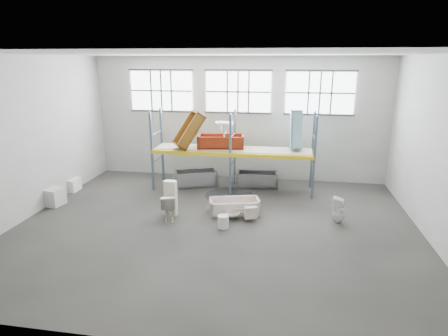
% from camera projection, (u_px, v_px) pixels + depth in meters
% --- Properties ---
extents(floor, '(12.00, 10.00, 0.10)m').
position_uv_depth(floor, '(216.00, 227.00, 11.40)').
color(floor, '#4A4540').
rests_on(floor, ground).
extents(ceiling, '(12.00, 10.00, 0.10)m').
position_uv_depth(ceiling, '(215.00, 52.00, 9.98)').
color(ceiling, silver).
rests_on(ceiling, ground).
extents(wall_back, '(12.00, 0.10, 5.00)m').
position_uv_depth(wall_back, '(238.00, 119.00, 15.48)').
color(wall_back, '#A3A098').
rests_on(wall_back, ground).
extents(wall_front, '(12.00, 0.10, 5.00)m').
position_uv_depth(wall_front, '(156.00, 215.00, 5.91)').
color(wall_front, '#B3B0A6').
rests_on(wall_front, ground).
extents(wall_left, '(0.10, 10.00, 5.00)m').
position_uv_depth(wall_left, '(24.00, 138.00, 11.65)').
color(wall_left, '#ABA89F').
rests_on(wall_left, ground).
extents(wall_right, '(0.10, 10.00, 5.00)m').
position_uv_depth(wall_right, '(445.00, 154.00, 9.74)').
color(wall_right, '#B1ADA3').
rests_on(wall_right, ground).
extents(window_left, '(2.60, 0.04, 1.60)m').
position_uv_depth(window_left, '(161.00, 91.00, 15.57)').
color(window_left, white).
rests_on(window_left, wall_back).
extents(window_mid, '(2.60, 0.04, 1.60)m').
position_uv_depth(window_mid, '(238.00, 92.00, 15.07)').
color(window_mid, white).
rests_on(window_mid, wall_back).
extents(window_right, '(2.60, 0.04, 1.60)m').
position_uv_depth(window_right, '(320.00, 93.00, 14.56)').
color(window_right, white).
rests_on(window_right, wall_back).
extents(rack_upright_la, '(0.08, 0.08, 3.00)m').
position_uv_depth(rack_upright_la, '(152.00, 152.00, 14.19)').
color(rack_upright_la, slate).
rests_on(rack_upright_la, floor).
extents(rack_upright_lb, '(0.08, 0.08, 3.00)m').
position_uv_depth(rack_upright_lb, '(162.00, 145.00, 15.33)').
color(rack_upright_lb, slate).
rests_on(rack_upright_lb, floor).
extents(rack_upright_ma, '(0.08, 0.08, 3.00)m').
position_uv_depth(rack_upright_ma, '(230.00, 155.00, 13.72)').
color(rack_upright_ma, slate).
rests_on(rack_upright_ma, floor).
extents(rack_upright_mb, '(0.08, 0.08, 3.00)m').
position_uv_depth(rack_upright_mb, '(235.00, 148.00, 14.86)').
color(rack_upright_mb, slate).
rests_on(rack_upright_mb, floor).
extents(rack_upright_ra, '(0.08, 0.08, 3.00)m').
position_uv_depth(rack_upright_ra, '(314.00, 158.00, 13.25)').
color(rack_upright_ra, slate).
rests_on(rack_upright_ra, floor).
extents(rack_upright_rb, '(0.08, 0.08, 3.00)m').
position_uv_depth(rack_upright_rb, '(312.00, 150.00, 14.38)').
color(rack_upright_rb, slate).
rests_on(rack_upright_rb, floor).
extents(rack_beam_front, '(6.00, 0.10, 0.14)m').
position_uv_depth(rack_beam_front, '(230.00, 155.00, 13.72)').
color(rack_beam_front, yellow).
rests_on(rack_beam_front, floor).
extents(rack_beam_back, '(6.00, 0.10, 0.14)m').
position_uv_depth(rack_beam_back, '(235.00, 148.00, 14.86)').
color(rack_beam_back, yellow).
rests_on(rack_beam_back, floor).
extents(shelf_deck, '(5.90, 1.10, 0.03)m').
position_uv_depth(shelf_deck, '(233.00, 149.00, 14.27)').
color(shelf_deck, gray).
rests_on(shelf_deck, floor).
extents(wet_patch, '(1.80, 1.80, 0.00)m').
position_uv_depth(wet_patch, '(229.00, 195.00, 13.95)').
color(wet_patch, black).
rests_on(wet_patch, floor).
extents(bathtub_beige, '(1.75, 1.14, 0.47)m').
position_uv_depth(bathtub_beige, '(234.00, 206.00, 12.27)').
color(bathtub_beige, beige).
rests_on(bathtub_beige, floor).
extents(cistern_spare, '(0.42, 0.30, 0.37)m').
position_uv_depth(cistern_spare, '(251.00, 213.00, 11.66)').
color(cistern_spare, beige).
rests_on(cistern_spare, bathtub_beige).
extents(sink_in_tub, '(0.51, 0.51, 0.16)m').
position_uv_depth(sink_in_tub, '(233.00, 215.00, 11.80)').
color(sink_in_tub, '#EFE0CA').
rests_on(sink_in_tub, bathtub_beige).
extents(toilet_beige, '(0.68, 0.92, 0.84)m').
position_uv_depth(toilet_beige, '(169.00, 206.00, 11.80)').
color(toilet_beige, beige).
rests_on(toilet_beige, floor).
extents(cistern_tall, '(0.39, 0.27, 1.17)m').
position_uv_depth(cistern_tall, '(171.00, 198.00, 12.03)').
color(cistern_tall, beige).
rests_on(cistern_tall, floor).
extents(toilet_white, '(0.46, 0.46, 0.82)m').
position_uv_depth(toilet_white, '(339.00, 210.00, 11.54)').
color(toilet_white, white).
rests_on(toilet_white, floor).
extents(steel_tub_left, '(1.81, 1.30, 0.60)m').
position_uv_depth(steel_tub_left, '(196.00, 178.00, 14.96)').
color(steel_tub_left, '#B3B6BA').
rests_on(steel_tub_left, floor).
extents(steel_tub_right, '(1.61, 0.82, 0.57)m').
position_uv_depth(steel_tub_right, '(257.00, 179.00, 14.88)').
color(steel_tub_right, '#96979D').
rests_on(steel_tub_right, floor).
extents(rust_tub_flat, '(1.84, 1.03, 0.49)m').
position_uv_depth(rust_tub_flat, '(221.00, 142.00, 14.42)').
color(rust_tub_flat, maroon).
rests_on(rust_tub_flat, shelf_deck).
extents(rust_tub_tilted, '(1.37, 1.22, 1.44)m').
position_uv_depth(rust_tub_tilted, '(189.00, 130.00, 14.09)').
color(rust_tub_tilted, '#8C5513').
rests_on(rust_tub_tilted, shelf_deck).
extents(sink_on_shelf, '(0.71, 0.58, 0.58)m').
position_uv_depth(sink_on_shelf, '(224.00, 136.00, 14.02)').
color(sink_on_shelf, silver).
rests_on(sink_on_shelf, rust_tub_flat).
extents(blue_tub_upright, '(0.48, 0.69, 1.45)m').
position_uv_depth(blue_tub_upright, '(296.00, 129.00, 13.86)').
color(blue_tub_upright, '#85B6CE').
rests_on(blue_tub_upright, shelf_deck).
extents(bucket, '(0.39, 0.39, 0.39)m').
position_uv_depth(bucket, '(223.00, 222.00, 11.23)').
color(bucket, silver).
rests_on(bucket, floor).
extents(carton_near, '(0.77, 0.68, 0.60)m').
position_uv_depth(carton_near, '(52.00, 197.00, 12.98)').
color(carton_near, beige).
rests_on(carton_near, floor).
extents(carton_far, '(0.58, 0.58, 0.48)m').
position_uv_depth(carton_far, '(71.00, 185.00, 14.39)').
color(carton_far, white).
rests_on(carton_far, floor).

